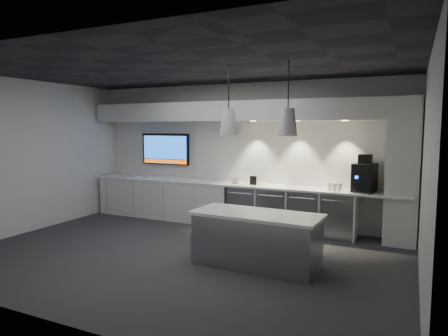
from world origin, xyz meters
The scene contains 28 objects.
floor centered at (0.00, 0.00, 0.00)m, with size 7.00×7.00×0.00m, color #2F3032.
ceiling centered at (0.00, 0.00, 3.00)m, with size 7.00×7.00×0.00m, color black.
wall_back centered at (0.00, 2.50, 1.50)m, with size 7.00×7.00×0.00m, color silver.
wall_front centered at (0.00, -2.50, 1.50)m, with size 7.00×7.00×0.00m, color silver.
wall_left centered at (-3.50, 0.00, 1.50)m, with size 7.00×7.00×0.00m, color silver.
wall_right centered at (3.50, 0.00, 1.50)m, with size 7.00×7.00×0.00m, color silver.
back_counter centered at (0.00, 2.17, 0.88)m, with size 6.80×0.65×0.04m, color white.
left_base_cabinets centered at (-1.75, 2.17, 0.43)m, with size 3.30×0.63×0.86m, color white.
fridge_unit_a centered at (0.25, 2.17, 0.42)m, with size 0.60×0.61×0.85m, color gray.
fridge_unit_b centered at (0.88, 2.17, 0.42)m, with size 0.60×0.61×0.85m, color gray.
fridge_unit_c centered at (1.51, 2.17, 0.42)m, with size 0.60×0.61×0.85m, color gray.
fridge_unit_d centered at (2.14, 2.17, 0.42)m, with size 0.60×0.61×0.85m, color gray.
backsplash centered at (1.20, 2.48, 1.55)m, with size 4.60×0.03×1.30m, color white.
soffit centered at (0.00, 2.20, 2.40)m, with size 6.90×0.60×0.40m, color white.
column centered at (3.20, 2.20, 1.30)m, with size 0.55×0.55×2.60m, color white.
wall_tv centered at (-1.90, 2.45, 1.56)m, with size 1.25×0.07×0.72m.
island centered at (1.29, 0.05, 0.41)m, with size 1.95×0.91×0.81m.
bin centered at (0.34, 0.01, 0.21)m, with size 0.30×0.30×0.43m, color gray.
coffee_machine centered at (2.57, 2.20, 1.18)m, with size 0.44×0.59×0.69m.
sign_black centered at (0.43, 2.13, 0.99)m, with size 0.14×0.02×0.18m, color black.
sign_white centered at (0.04, 2.10, 0.97)m, with size 0.18×0.02×0.14m, color white.
cup_cluster centered at (2.06, 2.16, 0.97)m, with size 0.25×0.16×0.14m, color silver, non-canonical shape.
tray_a centered at (-2.88, 2.14, 0.91)m, with size 0.16×0.16×0.03m, color #BBBBBB.
tray_b centered at (-2.57, 2.16, 0.91)m, with size 0.16×0.16×0.03m, color #BBBBBB.
tray_c centered at (-2.17, 2.13, 0.91)m, with size 0.16×0.16×0.03m, color #BBBBBB.
tray_d centered at (-1.59, 2.09, 0.91)m, with size 0.16×0.16×0.03m, color #BBBBBB.
pendant_left centered at (0.83, 0.05, 2.15)m, with size 0.27×0.27×1.09m.
pendant_right centered at (1.75, 0.05, 2.15)m, with size 0.27×0.27×1.09m.
Camera 1 is at (3.34, -5.41, 2.09)m, focal length 32.00 mm.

